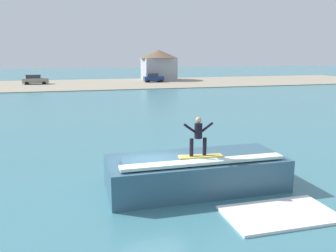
{
  "coord_description": "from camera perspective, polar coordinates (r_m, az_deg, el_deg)",
  "views": [
    {
      "loc": [
        -2.9,
        -13.54,
        5.69
      ],
      "look_at": [
        1.96,
        4.52,
        1.81
      ],
      "focal_mm": 37.56,
      "sensor_mm": 36.0,
      "label": 1
    }
  ],
  "objects": [
    {
      "name": "car_far_shore",
      "position": [
        70.2,
        -2.41,
        7.82
      ],
      "size": [
        3.85,
        2.11,
        1.86
      ],
      "color": "navy",
      "rests_on": "ground_plane"
    },
    {
      "name": "car_near_shore",
      "position": [
        69.77,
        -20.75,
        7.06
      ],
      "size": [
        4.55,
        2.21,
        1.86
      ],
      "color": "gray",
      "rests_on": "ground_plane"
    },
    {
      "name": "tree_tall_bare",
      "position": [
        74.75,
        -2.79,
        10.73
      ],
      "size": [
        2.39,
        2.39,
        5.7
      ],
      "color": "brown",
      "rests_on": "ground_plane"
    },
    {
      "name": "whitewater_patch",
      "position": [
        13.56,
        17.69,
        -13.46
      ],
      "size": [
        3.97,
        2.29,
        0.1
      ],
      "color": "white",
      "rests_on": "ground_plane"
    },
    {
      "name": "ground_plane",
      "position": [
        14.97,
        -2.81,
        -10.64
      ],
      "size": [
        260.0,
        260.0,
        0.0
      ],
      "primitive_type": "plane",
      "color": "teal"
    },
    {
      "name": "house_gabled_white",
      "position": [
        75.62,
        -1.54,
        10.08
      ],
      "size": [
        8.15,
        8.15,
        6.45
      ],
      "color": "#9EA3AD",
      "rests_on": "ground_plane"
    },
    {
      "name": "surfboard",
      "position": [
        14.45,
        5.31,
        -4.92
      ],
      "size": [
        1.84,
        0.62,
        0.06
      ],
      "color": "#EAD159",
      "rests_on": "wave_crest"
    },
    {
      "name": "shoreline_bank",
      "position": [
        67.71,
        -12.65,
        6.65
      ],
      "size": [
        120.0,
        23.8,
        0.12
      ],
      "color": "gray",
      "rests_on": "ground_plane"
    },
    {
      "name": "wave_crest",
      "position": [
        15.14,
        4.58,
        -7.48
      ],
      "size": [
        7.5,
        3.06,
        1.54
      ],
      "color": "#33586E",
      "rests_on": "ground_plane"
    },
    {
      "name": "surfer",
      "position": [
        14.2,
        4.94,
        -1.35
      ],
      "size": [
        1.27,
        0.32,
        1.61
      ],
      "color": "black",
      "rests_on": "surfboard"
    }
  ]
}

